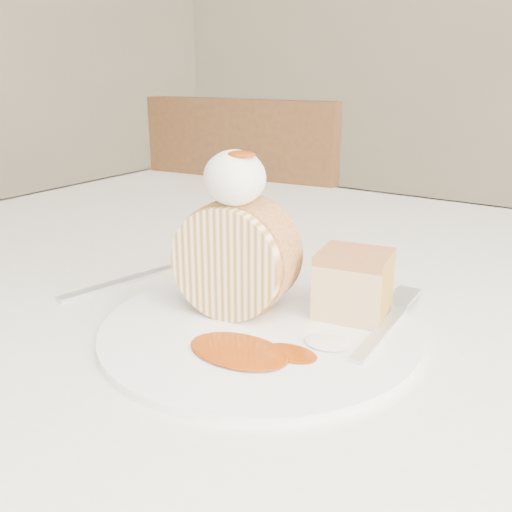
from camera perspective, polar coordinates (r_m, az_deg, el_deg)
The scene contains 10 objects.
table at distance 0.67m, azimuth 10.69°, elevation -9.66°, with size 1.40×0.90×0.75m.
chair_far at distance 1.37m, azimuth 0.57°, elevation -0.85°, with size 0.47×0.47×0.91m.
plate at distance 0.51m, azimuth 0.33°, elevation -7.33°, with size 0.28×0.28×0.01m, color white.
roulade_slice at distance 0.52m, azimuth -2.01°, elevation -0.15°, with size 0.10×0.10×0.06m, color #FFDFB1.
cake_chunk at distance 0.53m, azimuth 9.68°, elevation -3.17°, with size 0.06×0.06×0.05m, color #C7854B.
whipped_cream at distance 0.49m, azimuth -2.15°, elevation 7.82°, with size 0.05×0.05×0.05m, color white.
caramel_drizzle at distance 0.48m, azimuth -1.55°, elevation 10.83°, with size 0.03×0.02×0.01m, color #8B3105.
caramel_pool at distance 0.46m, azimuth -1.77°, elevation -9.42°, with size 0.09×0.06×0.00m, color #8B3105, non-canonical shape.
fork at distance 0.50m, azimuth 12.38°, elevation -7.48°, with size 0.02×0.17×0.00m, color silver.
spoon at distance 0.63m, azimuth -13.43°, elevation -2.61°, with size 0.03×0.17×0.00m, color silver.
Camera 1 is at (0.22, -0.36, 0.98)m, focal length 40.00 mm.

